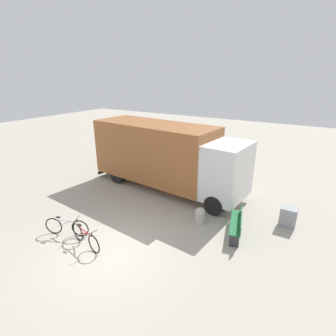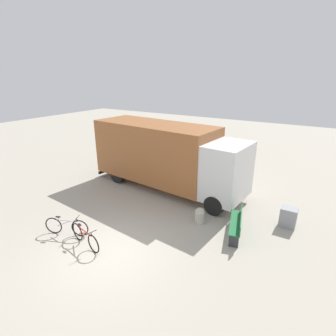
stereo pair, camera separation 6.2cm
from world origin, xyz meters
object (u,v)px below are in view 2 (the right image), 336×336
Objects in this scene: delivery_truck at (165,154)px; bicycle_middle at (85,237)px; utility_box at (288,217)px; bicycle_near at (66,226)px; bollard_near_bench at (200,215)px; park_bench at (237,222)px.

bicycle_middle is (0.34, -5.92, -1.51)m from delivery_truck.
bicycle_near is at bearing -144.27° from utility_box.
delivery_truck is at bearing 143.28° from bollard_near_bench.
delivery_truck reaches higher than bicycle_near.
bollard_near_bench is at bearing 75.72° from park_bench.
utility_box is at bearing 27.50° from bollard_near_bench.
bicycle_near and bicycle_middle have the same top height.
bollard_near_bench is at bearing 63.60° from bicycle_middle.
bicycle_near is 8.75m from utility_box.
park_bench is 1.58m from bollard_near_bench.
park_bench is 6.53m from bicycle_near.
utility_box is at bearing 52.88° from bicycle_middle.
bicycle_middle is (-4.37, -3.60, -0.12)m from park_bench.
bicycle_middle is 2.60× the size of bollard_near_bench.
bicycle_near is 1.15m from bicycle_middle.
park_bench is 5.66m from bicycle_middle.
bollard_near_bench is 0.84× the size of utility_box.
bicycle_near is (-5.52, -3.48, -0.12)m from park_bench.
park_bench reaches higher than bollard_near_bench.
bicycle_middle is at bearing -138.75° from utility_box.
utility_box is (3.15, 1.64, 0.05)m from bollard_near_bench.
delivery_truck is 6.50m from utility_box.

